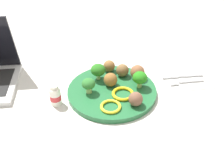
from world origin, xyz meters
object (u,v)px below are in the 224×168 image
broccoli_floret_front_right (89,84)px  yogurt_bottle (55,96)px  broccoli_floret_mid_right (140,78)px  meatball_center (110,80)px  pepper_ring_mid_right (123,94)px  fork (184,82)px  meatball_mid_right (136,99)px  meatball_mid_left (137,72)px  knife (180,76)px  broccoli_floret_center (98,70)px  meatball_far_rim (109,66)px  napkin (184,80)px  pepper_ring_far_rim (111,107)px  meatball_back_right (122,70)px  plate (112,91)px

broccoli_floret_front_right → yogurt_bottle: yogurt_bottle is taller
broccoli_floret_mid_right → meatball_center: (0.09, -0.03, -0.01)m
pepper_ring_mid_right → fork: bearing=-171.0°
meatball_mid_right → meatball_mid_left: (-0.05, -0.13, 0.00)m
knife → broccoli_floret_center: bearing=-6.2°
pepper_ring_mid_right → knife: size_ratio=0.47×
pepper_ring_mid_right → meatball_mid_left: bearing=-131.6°
knife → fork: bearing=85.6°
meatball_far_rim → pepper_ring_mid_right: 0.14m
broccoli_floret_mid_right → meatball_center: bearing=-18.1°
meatball_center → pepper_ring_mid_right: 0.07m
meatball_center → napkin: meatball_center is taller
broccoli_floret_mid_right → knife: broccoli_floret_mid_right is taller
fork → broccoli_floret_front_right: bearing=-0.1°
yogurt_bottle → napkin: bearing=-176.0°
broccoli_floret_center → napkin: bearing=170.2°
meatball_mid_left → pepper_ring_far_rim: meatball_mid_left is taller
pepper_ring_far_rim → yogurt_bottle: 0.17m
broccoli_floret_center → meatball_far_rim: 0.06m
meatball_far_rim → meatball_back_right: size_ratio=0.95×
broccoli_floret_mid_right → meatball_far_rim: broccoli_floret_mid_right is taller
broccoli_floret_center → broccoli_floret_mid_right: size_ratio=1.00×
fork → pepper_ring_mid_right: bearing=9.0°
meatball_far_rim → pepper_ring_mid_right: meatball_far_rim is taller
broccoli_floret_mid_right → meatball_mid_left: 0.05m
plate → meatball_mid_left: 0.11m
broccoli_floret_center → knife: broccoli_floret_center is taller
meatball_back_right → plate: bearing=53.0°
meatball_far_rim → knife: (-0.24, 0.07, -0.03)m
meatball_far_rim → broccoli_floret_center: bearing=41.4°
meatball_mid_right → pepper_ring_far_rim: meatball_mid_right is taller
pepper_ring_far_rim → broccoli_floret_mid_right: bearing=-144.6°
yogurt_bottle → pepper_ring_mid_right: bearing=173.7°
broccoli_floret_center → pepper_ring_far_rim: (-0.01, 0.15, -0.03)m
broccoli_floret_center → yogurt_bottle: size_ratio=0.81×
fork → meatball_back_right: bearing=-19.2°
broccoli_floret_mid_right → meatball_mid_right: broccoli_floret_mid_right is taller
broccoli_floret_front_right → meatball_center: 0.07m
meatball_far_rim → pepper_ring_mid_right: (-0.01, 0.14, -0.02)m
plate → meatball_center: meatball_center is taller
broccoli_floret_front_right → meatball_back_right: bearing=-151.2°
meatball_back_right → yogurt_bottle: (0.23, 0.08, -0.01)m
plate → meatball_mid_right: bearing=119.4°
meatball_center → napkin: size_ratio=0.26×
meatball_back_right → broccoli_floret_mid_right: bearing=116.1°
broccoli_floret_mid_right → pepper_ring_far_rim: 0.14m
meatball_far_rim → pepper_ring_far_rim: bearing=79.1°
broccoli_floret_center → broccoli_floret_front_right: 0.08m
broccoli_floret_center → pepper_ring_far_rim: size_ratio=0.89×
meatball_center → fork: (-0.25, 0.02, -0.03)m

